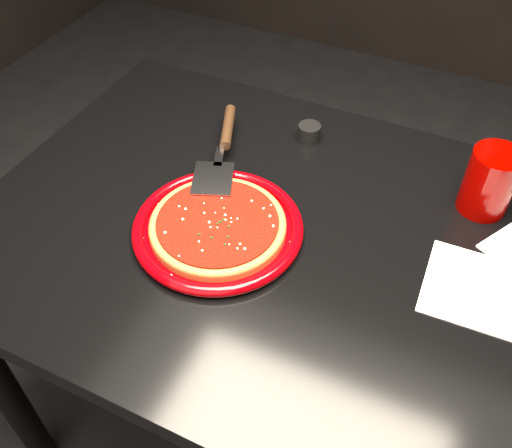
# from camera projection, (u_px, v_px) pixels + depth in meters

# --- Properties ---
(floor) EXTENTS (4.00, 4.00, 0.01)m
(floor) POSITION_uv_depth(u_px,v_px,m) (289.00, 429.00, 1.54)
(floor) COLOR black
(floor) RESTS_ON ground
(table) EXTENTS (1.20, 0.80, 0.75)m
(table) POSITION_uv_depth(u_px,v_px,m) (296.00, 353.00, 1.27)
(table) COLOR black
(table) RESTS_ON floor
(plate) EXTENTS (0.37, 0.37, 0.02)m
(plate) POSITION_uv_depth(u_px,v_px,m) (218.00, 228.00, 1.00)
(plate) COLOR #720104
(plate) RESTS_ON table
(pizza_crust) EXTENTS (0.30, 0.30, 0.01)m
(pizza_crust) POSITION_uv_depth(u_px,v_px,m) (218.00, 227.00, 1.00)
(pizza_crust) COLOR brown
(pizza_crust) RESTS_ON plate
(pizza_crust_rim) EXTENTS (0.30, 0.30, 0.02)m
(pizza_crust_rim) POSITION_uv_depth(u_px,v_px,m) (218.00, 224.00, 1.00)
(pizza_crust_rim) COLOR brown
(pizza_crust_rim) RESTS_ON plate
(pizza_sauce) EXTENTS (0.26, 0.26, 0.01)m
(pizza_sauce) POSITION_uv_depth(u_px,v_px,m) (218.00, 222.00, 0.99)
(pizza_sauce) COLOR maroon
(pizza_sauce) RESTS_ON plate
(parmesan_dusting) EXTENTS (0.21, 0.21, 0.01)m
(parmesan_dusting) POSITION_uv_depth(u_px,v_px,m) (217.00, 220.00, 0.99)
(parmesan_dusting) COLOR #F4E7BC
(parmesan_dusting) RESTS_ON plate
(basil_flecks) EXTENTS (0.19, 0.19, 0.00)m
(basil_flecks) POSITION_uv_depth(u_px,v_px,m) (217.00, 220.00, 0.99)
(basil_flecks) COLOR black
(basil_flecks) RESTS_ON plate
(pizza_server) EXTENTS (0.20, 0.32, 0.02)m
(pizza_server) POSITION_uv_depth(u_px,v_px,m) (222.00, 149.00, 1.11)
(pizza_server) COLOR #B5B7BC
(pizza_server) RESTS_ON plate
(cup) EXTENTS (0.10, 0.10, 0.12)m
(cup) POSITION_uv_depth(u_px,v_px,m) (490.00, 182.00, 1.01)
(cup) COLOR #7A0100
(cup) RESTS_ON table
(napkin_a) EXTENTS (0.17, 0.17, 0.00)m
(napkin_a) POSITION_uv_depth(u_px,v_px,m) (475.00, 289.00, 0.92)
(napkin_a) COLOR silver
(napkin_a) RESTS_ON table
(ramekin) EXTENTS (0.05, 0.05, 0.04)m
(ramekin) POSITION_uv_depth(u_px,v_px,m) (309.00, 133.00, 1.19)
(ramekin) COLOR black
(ramekin) RESTS_ON table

